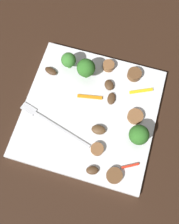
% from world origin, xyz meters
% --- Properties ---
extents(ground_plane, '(1.40, 1.40, 0.00)m').
position_xyz_m(ground_plane, '(0.00, 0.00, 0.00)').
color(ground_plane, black).
extents(plate, '(0.30, 0.30, 0.02)m').
position_xyz_m(plate, '(0.00, 0.00, 0.01)').
color(plate, white).
rests_on(plate, ground_plane).
extents(fork, '(0.18, 0.06, 0.00)m').
position_xyz_m(fork, '(0.08, 0.05, 0.02)').
color(fork, silver).
rests_on(fork, plate).
extents(broccoli_floret_0, '(0.04, 0.04, 0.06)m').
position_xyz_m(broccoli_floret_0, '(0.03, -0.08, 0.05)').
color(broccoli_floret_0, '#347525').
rests_on(broccoli_floret_0, plate).
extents(broccoli_floret_1, '(0.04, 0.04, 0.05)m').
position_xyz_m(broccoli_floret_1, '(-0.12, 0.03, 0.05)').
color(broccoli_floret_1, '#347525').
rests_on(broccoli_floret_1, plate).
extents(broccoli_floret_2, '(0.03, 0.03, 0.05)m').
position_xyz_m(broccoli_floret_2, '(0.08, -0.10, 0.05)').
color(broccoli_floret_2, '#408630').
rests_on(broccoli_floret_2, plate).
extents(sausage_slice_0, '(0.04, 0.04, 0.01)m').
position_xyz_m(sausage_slice_0, '(-0.10, -0.02, 0.02)').
color(sausage_slice_0, brown).
rests_on(sausage_slice_0, plate).
extents(sausage_slice_1, '(0.04, 0.04, 0.01)m').
position_xyz_m(sausage_slice_1, '(-0.09, 0.12, 0.02)').
color(sausage_slice_1, brown).
rests_on(sausage_slice_1, plate).
extents(sausage_slice_2, '(0.03, 0.03, 0.01)m').
position_xyz_m(sausage_slice_2, '(-0.04, 0.08, 0.02)').
color(sausage_slice_2, brown).
rests_on(sausage_slice_2, plate).
extents(sausage_slice_3, '(0.04, 0.04, 0.02)m').
position_xyz_m(sausage_slice_3, '(-0.01, -0.12, 0.02)').
color(sausage_slice_3, brown).
rests_on(sausage_slice_3, plate).
extents(sausage_slice_4, '(0.04, 0.04, 0.02)m').
position_xyz_m(sausage_slice_4, '(-0.07, -0.12, 0.02)').
color(sausage_slice_4, brown).
rests_on(sausage_slice_4, plate).
extents(mushroom_0, '(0.02, 0.03, 0.01)m').
position_xyz_m(mushroom_0, '(-0.04, -0.04, 0.02)').
color(mushroom_0, '#4C331E').
rests_on(mushroom_0, plate).
extents(mushroom_1, '(0.03, 0.02, 0.01)m').
position_xyz_m(mushroom_1, '(-0.04, 0.12, 0.02)').
color(mushroom_1, '#4C331E').
rests_on(mushroom_1, plate).
extents(mushroom_2, '(0.03, 0.03, 0.01)m').
position_xyz_m(mushroom_2, '(-0.03, -0.07, 0.02)').
color(mushroom_2, '#4C331E').
rests_on(mushroom_2, plate).
extents(mushroom_3, '(0.03, 0.02, 0.01)m').
position_xyz_m(mushroom_3, '(0.12, -0.07, 0.02)').
color(mushroom_3, '#422B19').
rests_on(mushroom_3, plate).
extents(mushroom_4, '(0.03, 0.02, 0.01)m').
position_xyz_m(mushroom_4, '(-0.03, 0.04, 0.02)').
color(mushroom_4, brown).
rests_on(mushroom_4, plate).
extents(pepper_strip_0, '(0.06, 0.02, 0.00)m').
position_xyz_m(pepper_strip_0, '(0.01, -0.03, 0.02)').
color(pepper_strip_0, orange).
rests_on(pepper_strip_0, plate).
extents(pepper_strip_1, '(0.05, 0.03, 0.00)m').
position_xyz_m(pepper_strip_1, '(-0.10, -0.08, 0.02)').
color(pepper_strip_1, yellow).
rests_on(pepper_strip_1, plate).
extents(pepper_strip_2, '(0.04, 0.02, 0.00)m').
position_xyz_m(pepper_strip_2, '(-0.12, 0.09, 0.02)').
color(pepper_strip_2, red).
rests_on(pepper_strip_2, plate).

